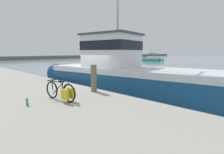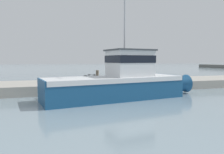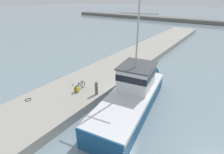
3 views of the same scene
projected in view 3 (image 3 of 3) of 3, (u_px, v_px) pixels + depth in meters
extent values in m
plane|color=gray|center=(124.00, 98.00, 17.41)|extent=(320.00, 320.00, 0.00)
cube|color=#A39E93|center=(91.00, 83.00, 19.44)|extent=(6.05, 80.00, 0.85)
cube|color=navy|center=(130.00, 103.00, 15.08)|extent=(4.88, 11.31, 1.73)
cone|color=navy|center=(150.00, 75.00, 20.32)|extent=(1.93, 2.20, 1.65)
cube|color=silver|center=(130.00, 96.00, 14.78)|extent=(4.91, 11.10, 0.35)
cube|color=silver|center=(137.00, 77.00, 15.39)|extent=(3.05, 3.46, 2.01)
cube|color=black|center=(137.00, 73.00, 15.24)|extent=(3.11, 3.53, 0.56)
cube|color=#3D4247|center=(137.00, 66.00, 14.94)|extent=(3.29, 3.74, 0.12)
cylinder|color=#B2B2B7|center=(138.00, 33.00, 13.33)|extent=(0.14, 0.14, 5.61)
cylinder|color=#B2B2B7|center=(139.00, 13.00, 12.74)|extent=(2.92, 0.54, 0.10)
torus|color=black|center=(77.00, 89.00, 16.59)|extent=(0.16, 0.69, 0.69)
torus|color=black|center=(83.00, 84.00, 17.42)|extent=(0.16, 0.69, 0.69)
cylinder|color=black|center=(78.00, 89.00, 16.76)|extent=(0.09, 0.35, 0.19)
cylinder|color=black|center=(79.00, 86.00, 16.86)|extent=(0.06, 0.14, 0.53)
cylinder|color=black|center=(78.00, 86.00, 16.69)|extent=(0.10, 0.45, 0.39)
cylinder|color=black|center=(80.00, 85.00, 17.07)|extent=(0.13, 0.64, 0.53)
cylinder|color=black|center=(81.00, 83.00, 17.00)|extent=(0.11, 0.52, 0.05)
cylinder|color=black|center=(82.00, 83.00, 17.32)|extent=(0.05, 0.10, 0.35)
cylinder|color=black|center=(82.00, 81.00, 17.20)|extent=(0.44, 0.10, 0.04)
cube|color=black|center=(79.00, 83.00, 16.75)|extent=(0.13, 0.25, 0.05)
cube|color=gold|center=(76.00, 89.00, 16.70)|extent=(0.17, 0.33, 0.38)
cube|color=gold|center=(78.00, 89.00, 16.59)|extent=(0.17, 0.33, 0.38)
cylinder|color=#756651|center=(96.00, 88.00, 16.12)|extent=(0.28, 0.28, 1.25)
torus|color=black|center=(28.00, 100.00, 15.47)|extent=(0.50, 0.50, 0.05)
cylinder|color=green|center=(73.00, 85.00, 17.83)|extent=(0.08, 0.08, 0.26)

